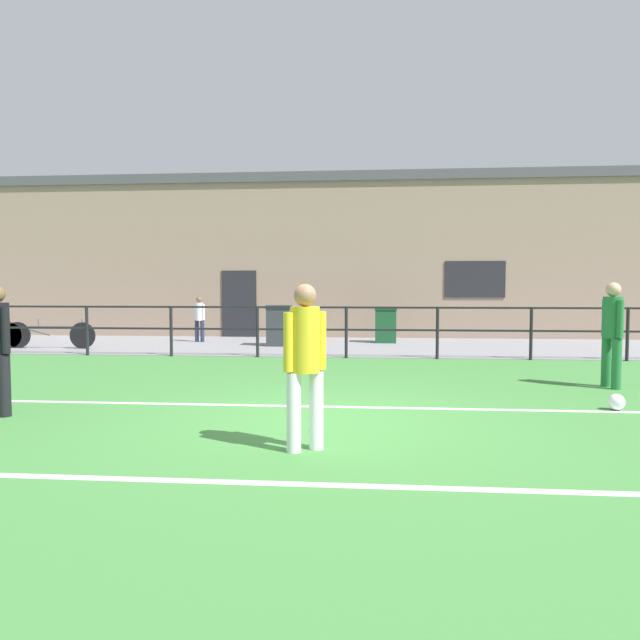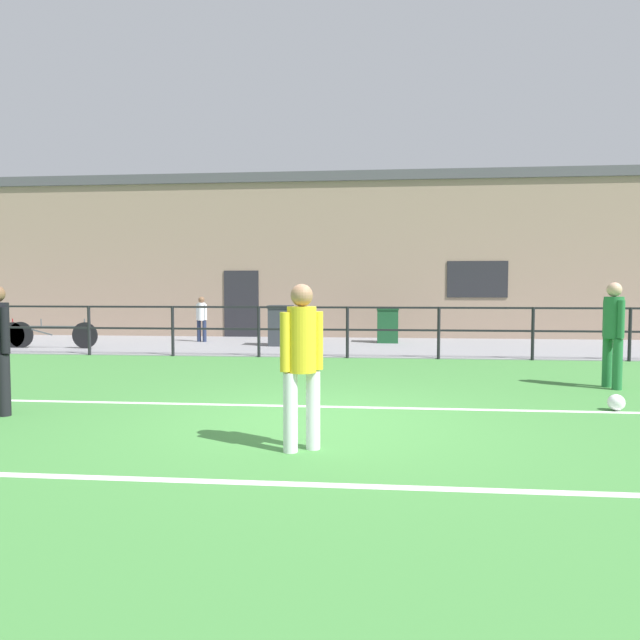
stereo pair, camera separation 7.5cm
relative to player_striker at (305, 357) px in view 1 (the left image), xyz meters
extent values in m
cube|color=#42843D|center=(0.10, 1.25, -0.93)|extent=(60.00, 44.00, 0.04)
cube|color=white|center=(0.10, 2.02, -0.91)|extent=(36.00, 0.11, 0.00)
cube|color=white|center=(0.10, -0.95, -0.91)|extent=(36.00, 0.11, 0.00)
cube|color=gray|center=(0.10, 9.75, -0.90)|extent=(48.00, 5.00, 0.02)
cylinder|color=black|center=(-7.90, 7.25, -0.34)|extent=(0.07, 0.07, 1.15)
cylinder|color=black|center=(-5.90, 7.25, -0.34)|extent=(0.07, 0.07, 1.15)
cylinder|color=black|center=(-3.90, 7.25, -0.34)|extent=(0.07, 0.07, 1.15)
cylinder|color=black|center=(-1.90, 7.25, -0.34)|extent=(0.07, 0.07, 1.15)
cylinder|color=black|center=(0.10, 7.25, -0.34)|extent=(0.07, 0.07, 1.15)
cylinder|color=black|center=(2.10, 7.25, -0.34)|extent=(0.07, 0.07, 1.15)
cylinder|color=black|center=(4.10, 7.25, -0.34)|extent=(0.07, 0.07, 1.15)
cylinder|color=black|center=(6.10, 7.25, -0.34)|extent=(0.07, 0.07, 1.15)
cube|color=black|center=(0.10, 7.25, 0.22)|extent=(36.00, 0.04, 0.04)
cube|color=black|center=(0.10, 7.25, -0.28)|extent=(36.00, 0.04, 0.04)
cube|color=gray|center=(0.10, 13.45, 1.50)|extent=(28.00, 2.40, 4.83)
cube|color=#232328|center=(-3.47, 12.23, 0.14)|extent=(1.10, 0.04, 2.10)
cube|color=#232328|center=(3.79, 12.23, 0.91)|extent=(1.80, 0.04, 1.10)
cube|color=#4C4C51|center=(0.10, 13.45, 4.07)|extent=(28.00, 2.56, 0.30)
cylinder|color=black|center=(-3.81, 1.13, -0.53)|extent=(0.14, 0.14, 0.76)
cylinder|color=black|center=(-3.76, 1.11, 0.14)|extent=(0.10, 0.10, 0.56)
cylinder|color=white|center=(0.10, 0.06, -0.53)|extent=(0.14, 0.14, 0.76)
cylinder|color=white|center=(-0.10, -0.06, -0.53)|extent=(0.14, 0.14, 0.76)
cylinder|color=gold|center=(0.00, 0.00, 0.16)|extent=(0.28, 0.28, 0.63)
sphere|color=#A37556|center=(0.00, 0.00, 0.59)|extent=(0.21, 0.21, 0.21)
cylinder|color=gold|center=(0.15, 0.09, 0.15)|extent=(0.10, 0.10, 0.56)
cylinder|color=gold|center=(-0.15, -0.09, 0.15)|extent=(0.10, 0.10, 0.56)
cylinder|color=#237038|center=(4.35, 3.94, -0.52)|extent=(0.14, 0.14, 0.78)
cylinder|color=#237038|center=(4.41, 3.70, -0.52)|extent=(0.14, 0.14, 0.78)
cylinder|color=#237038|center=(4.38, 3.82, 0.19)|extent=(0.29, 0.29, 0.65)
sphere|color=tan|center=(4.38, 3.82, 0.63)|extent=(0.22, 0.22, 0.22)
cylinder|color=#237038|center=(4.34, 3.99, 0.18)|extent=(0.10, 0.10, 0.58)
cylinder|color=#237038|center=(4.43, 3.65, 0.18)|extent=(0.10, 0.10, 0.58)
sphere|color=white|center=(3.77, 2.14, -0.81)|extent=(0.21, 0.21, 0.21)
cylinder|color=#232D4C|center=(-4.13, 10.45, -0.59)|extent=(0.11, 0.11, 0.61)
cylinder|color=#232D4C|center=(-4.31, 10.52, -0.59)|extent=(0.11, 0.11, 0.61)
cylinder|color=white|center=(-4.22, 10.49, -0.03)|extent=(0.23, 0.23, 0.50)
sphere|color=brown|center=(-4.22, 10.49, 0.31)|extent=(0.17, 0.17, 0.17)
cylinder|color=white|center=(-4.09, 10.44, -0.04)|extent=(0.08, 0.08, 0.45)
cylinder|color=white|center=(-4.35, 10.53, -0.04)|extent=(0.08, 0.08, 0.45)
cylinder|color=black|center=(-8.58, 8.45, -0.56)|extent=(0.66, 0.04, 0.66)
cylinder|color=maroon|center=(-8.58, 8.45, -0.28)|extent=(0.03, 0.03, 0.28)
cylinder|color=black|center=(-8.36, 8.45, -0.56)|extent=(0.67, 0.04, 0.67)
cylinder|color=black|center=(-6.64, 8.45, -0.56)|extent=(0.67, 0.04, 0.67)
cube|color=#4C5156|center=(-7.50, 8.45, -0.34)|extent=(1.35, 0.04, 0.04)
cube|color=#4C5156|center=(-7.93, 8.45, -0.45)|extent=(0.84, 0.03, 0.24)
cylinder|color=#4C5156|center=(-7.80, 8.45, -0.24)|extent=(0.03, 0.03, 0.20)
cylinder|color=#4C5156|center=(-6.64, 8.45, -0.27)|extent=(0.03, 0.03, 0.28)
cube|color=#33383D|center=(-1.78, 9.60, -0.39)|extent=(0.61, 0.51, 1.00)
cube|color=#282C30|center=(-1.78, 9.60, 0.15)|extent=(0.64, 0.55, 0.08)
cube|color=#194C28|center=(1.07, 10.71, -0.43)|extent=(0.58, 0.48, 0.92)
cube|color=#143D20|center=(1.07, 10.71, 0.07)|extent=(0.61, 0.52, 0.08)
camera|label=1|loc=(0.61, -5.38, 0.66)|focal=32.03mm
camera|label=2|loc=(0.68, -5.38, 0.66)|focal=32.03mm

